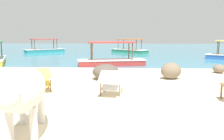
{
  "coord_description": "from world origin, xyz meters",
  "views": [
    {
      "loc": [
        -0.1,
        -4.3,
        1.67
      ],
      "look_at": [
        -0.51,
        3.0,
        0.55
      ],
      "focal_mm": 36.74,
      "sensor_mm": 36.0,
      "label": 1
    }
  ],
  "objects_px": {
    "cow": "(25,90)",
    "deck_chair_near": "(41,79)",
    "boat_green": "(129,50)",
    "boat_red": "(111,60)",
    "deck_chair_far": "(110,82)",
    "boat_teal": "(45,50)"
  },
  "relations": [
    {
      "from": "cow",
      "to": "deck_chair_far",
      "type": "relative_size",
      "value": 2.49
    },
    {
      "from": "deck_chair_near",
      "to": "boat_green",
      "type": "bearing_deg",
      "value": -37.83
    },
    {
      "from": "cow",
      "to": "boat_green",
      "type": "xyz_separation_m",
      "value": [
        2.02,
        17.99,
        -0.51
      ]
    },
    {
      "from": "cow",
      "to": "boat_teal",
      "type": "xyz_separation_m",
      "value": [
        -6.06,
        18.02,
        -0.51
      ]
    },
    {
      "from": "deck_chair_near",
      "to": "boat_red",
      "type": "height_order",
      "value": "boat_red"
    },
    {
      "from": "boat_green",
      "to": "boat_red",
      "type": "xyz_separation_m",
      "value": [
        -1.16,
        -8.97,
        0.0
      ]
    },
    {
      "from": "deck_chair_near",
      "to": "boat_red",
      "type": "xyz_separation_m",
      "value": [
        1.68,
        6.16,
        -0.13
      ]
    },
    {
      "from": "cow",
      "to": "deck_chair_near",
      "type": "xyz_separation_m",
      "value": [
        -0.82,
        2.86,
        -0.38
      ]
    },
    {
      "from": "boat_teal",
      "to": "boat_green",
      "type": "distance_m",
      "value": 8.08
    },
    {
      "from": "deck_chair_near",
      "to": "deck_chair_far",
      "type": "distance_m",
      "value": 2.06
    },
    {
      "from": "boat_teal",
      "to": "boat_green",
      "type": "height_order",
      "value": "same"
    },
    {
      "from": "deck_chair_near",
      "to": "boat_teal",
      "type": "distance_m",
      "value": 16.03
    },
    {
      "from": "cow",
      "to": "deck_chair_near",
      "type": "relative_size",
      "value": 2.24
    },
    {
      "from": "deck_chair_far",
      "to": "boat_green",
      "type": "bearing_deg",
      "value": 4.6
    },
    {
      "from": "boat_teal",
      "to": "boat_green",
      "type": "bearing_deg",
      "value": 139.72
    },
    {
      "from": "deck_chair_near",
      "to": "boat_green",
      "type": "relative_size",
      "value": 0.26
    },
    {
      "from": "boat_teal",
      "to": "boat_green",
      "type": "xyz_separation_m",
      "value": [
        8.08,
        -0.02,
        0.0
      ]
    },
    {
      "from": "boat_green",
      "to": "deck_chair_near",
      "type": "bearing_deg",
      "value": -60.24
    },
    {
      "from": "deck_chair_far",
      "to": "boat_green",
      "type": "xyz_separation_m",
      "value": [
        0.81,
        15.46,
        -0.13
      ]
    },
    {
      "from": "deck_chair_near",
      "to": "deck_chair_far",
      "type": "bearing_deg",
      "value": -126.45
    },
    {
      "from": "boat_teal",
      "to": "cow",
      "type": "bearing_deg",
      "value": 68.49
    },
    {
      "from": "deck_chair_near",
      "to": "cow",
      "type": "bearing_deg",
      "value": 168.83
    }
  ]
}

